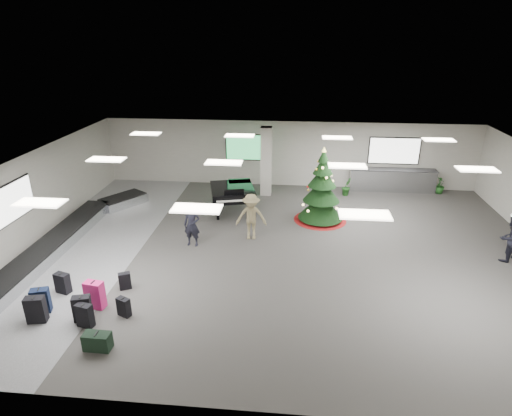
# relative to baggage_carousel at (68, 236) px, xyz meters

# --- Properties ---
(ground) EXTENTS (18.00, 18.00, 0.00)m
(ground) POSITION_rel_baggage_carousel_xyz_m (7.84, 0.08, -0.21)
(ground) COLOR #3C3936
(ground) RESTS_ON ground
(room_envelope) EXTENTS (18.02, 14.02, 3.21)m
(room_envelope) POSITION_rel_baggage_carousel_xyz_m (7.46, 0.75, 2.12)
(room_envelope) COLOR #AFAAA0
(room_envelope) RESTS_ON ground
(baggage_carousel) EXTENTS (2.28, 9.71, 0.43)m
(baggage_carousel) POSITION_rel_baggage_carousel_xyz_m (0.00, 0.00, 0.00)
(baggage_carousel) COLOR silver
(baggage_carousel) RESTS_ON ground
(service_counter) EXTENTS (4.05, 0.65, 1.08)m
(service_counter) POSITION_rel_baggage_carousel_xyz_m (12.84, 6.73, 0.33)
(service_counter) COLOR silver
(service_counter) RESTS_ON ground
(suitcase_0) EXTENTS (0.51, 0.37, 0.74)m
(suitcase_0) POSITION_rel_baggage_carousel_xyz_m (2.72, -4.37, 0.14)
(suitcase_0) COLOR black
(suitcase_0) RESTS_ON ground
(suitcase_1) EXTENTS (0.46, 0.31, 0.67)m
(suitcase_1) POSITION_rel_baggage_carousel_xyz_m (2.91, -4.62, 0.11)
(suitcase_1) COLOR black
(suitcase_1) RESTS_ON ground
(pink_suitcase) EXTENTS (0.55, 0.36, 0.82)m
(pink_suitcase) POSITION_rel_baggage_carousel_xyz_m (2.81, -3.79, 0.18)
(pink_suitcase) COLOR #D51B6B
(pink_suitcase) RESTS_ON ground
(suitcase_3) EXTENTS (0.40, 0.32, 0.54)m
(suitcase_3) POSITION_rel_baggage_carousel_xyz_m (3.26, -2.81, 0.05)
(suitcase_3) COLOR black
(suitcase_3) RESTS_ON ground
(navy_suitcase) EXTENTS (0.52, 0.40, 0.73)m
(navy_suitcase) POSITION_rel_baggage_carousel_xyz_m (1.44, -4.14, 0.14)
(navy_suitcase) COLOR black
(navy_suitcase) RESTS_ON ground
(suitcase_5) EXTENTS (0.53, 0.36, 0.76)m
(suitcase_5) POSITION_rel_baggage_carousel_xyz_m (1.55, -4.55, 0.16)
(suitcase_5) COLOR black
(suitcase_5) RESTS_ON ground
(green_duffel) EXTENTS (0.66, 0.34, 0.46)m
(green_duffel) POSITION_rel_baggage_carousel_xyz_m (3.60, -5.43, 0.01)
(green_duffel) COLOR black
(green_duffel) RESTS_ON ground
(suitcase_7) EXTENTS (0.41, 0.33, 0.55)m
(suitcase_7) POSITION_rel_baggage_carousel_xyz_m (3.73, -4.08, 0.05)
(suitcase_7) COLOR black
(suitcase_7) RESTS_ON ground
(suitcase_8) EXTENTS (0.47, 0.35, 0.64)m
(suitcase_8) POSITION_rel_baggage_carousel_xyz_m (1.53, -3.18, 0.10)
(suitcase_8) COLOR black
(suitcase_8) RESTS_ON ground
(christmas_tree) EXTENTS (2.14, 2.14, 3.06)m
(christmas_tree) POSITION_rel_baggage_carousel_xyz_m (9.27, 2.87, 0.83)
(christmas_tree) COLOR maroon
(christmas_tree) RESTS_ON ground
(grand_piano) EXTENTS (2.19, 2.59, 1.28)m
(grand_piano) POSITION_rel_baggage_carousel_xyz_m (5.60, 3.36, 0.70)
(grand_piano) COLOR black
(grand_piano) RESTS_ON ground
(traveler_a) EXTENTS (0.61, 0.43, 1.60)m
(traveler_a) POSITION_rel_baggage_carousel_xyz_m (4.62, 0.17, 0.59)
(traveler_a) COLOR black
(traveler_a) RESTS_ON ground
(traveler_b) EXTENTS (1.17, 0.74, 1.74)m
(traveler_b) POSITION_rel_baggage_carousel_xyz_m (6.65, 0.91, 0.66)
(traveler_b) COLOR #8A7C55
(traveler_b) RESTS_ON ground
(traveler_bench) EXTENTS (0.99, 0.90, 1.65)m
(traveler_bench) POSITION_rel_baggage_carousel_xyz_m (15.31, 0.07, 0.61)
(traveler_bench) COLOR black
(traveler_bench) RESTS_ON ground
(potted_plant_left) EXTENTS (0.57, 0.60, 0.85)m
(potted_plant_left) POSITION_rel_baggage_carousel_xyz_m (10.61, 5.90, 0.21)
(potted_plant_left) COLOR #15421A
(potted_plant_left) RESTS_ON ground
(potted_plant_right) EXTENTS (0.53, 0.53, 0.81)m
(potted_plant_right) POSITION_rel_baggage_carousel_xyz_m (15.04, 6.58, 0.19)
(potted_plant_right) COLOR #15421A
(potted_plant_right) RESTS_ON ground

